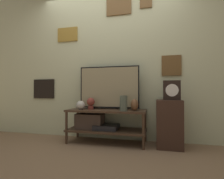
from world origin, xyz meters
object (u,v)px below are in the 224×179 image
vase_urn_stoneware (135,105)px  vase_round_glass (81,105)px  television (109,87)px  mantel_clock (172,90)px  vase_tall_ceramic (124,103)px  decorative_bust (91,103)px

vase_urn_stoneware → vase_round_glass: vase_urn_stoneware is taller
television → mantel_clock: (0.95, -0.11, -0.05)m
vase_urn_stoneware → vase_round_glass: 0.84m
vase_tall_ceramic → mantel_clock: mantel_clock is taller
vase_tall_ceramic → mantel_clock: size_ratio=0.81×
vase_round_glass → decorative_bust: size_ratio=0.74×
vase_urn_stoneware → decorative_bust: 0.70m
decorative_bust → mantel_clock: mantel_clock is taller
vase_urn_stoneware → vase_tall_ceramic: (-0.15, -0.10, 0.02)m
mantel_clock → vase_urn_stoneware: bearing=-176.1°
vase_round_glass → vase_tall_ceramic: size_ratio=0.61×
television → decorative_bust: television is taller
vase_tall_ceramic → mantel_clock: 0.71m
television → decorative_bust: 0.38m
television → mantel_clock: television is taller
vase_tall_ceramic → decorative_bust: vase_tall_ceramic is taller
television → decorative_bust: bearing=-156.4°
vase_urn_stoneware → vase_tall_ceramic: vase_tall_ceramic is taller
television → vase_urn_stoneware: bearing=-19.0°
television → vase_round_glass: 0.53m
television → vase_tall_ceramic: (0.28, -0.24, -0.24)m
vase_round_glass → mantel_clock: size_ratio=0.49×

